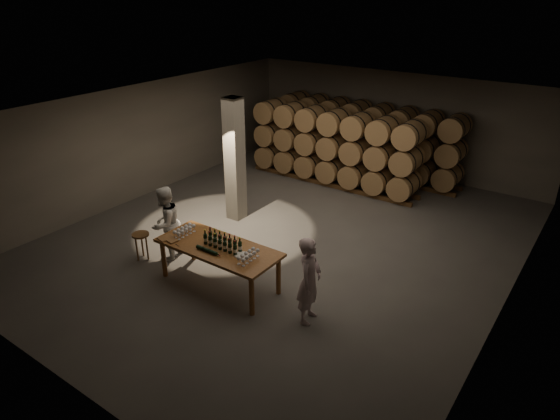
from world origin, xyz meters
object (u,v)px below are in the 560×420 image
Objects in this scene: tasting_table at (218,251)px; person_woman at (165,223)px; bottle_cluster at (222,243)px; person_man at (309,280)px; stool at (141,238)px; notebook_near at (172,240)px; plate at (241,255)px.

person_woman is (-1.71, 0.17, 0.06)m from tasting_table.
bottle_cluster is 0.51× the size of person_man.
stool is (-2.24, -0.23, -0.49)m from bottle_cluster.
person_man is at bearing 18.03° from notebook_near.
person_man is (3.04, 0.45, -0.07)m from notebook_near.
bottle_cluster is at bearing 79.86° from person_man.
bottle_cluster is 3.77× the size of notebook_near.
tasting_table is at bearing -176.55° from bottle_cluster.
stool is at bearing -175.58° from plate.
person_woman is (-0.79, 0.55, -0.06)m from notebook_near.
tasting_table is 0.25m from bottle_cluster.
stool is at bearing -174.06° from bottle_cluster.
bottle_cluster is 1.35× the size of stool.
person_man reaches higher than tasting_table.
person_man is (2.01, 0.06, -0.17)m from bottle_cluster.
plate reaches higher than tasting_table.
bottle_cluster is at bearing 30.43° from notebook_near.
person_man is at bearing 2.89° from plate.
plate is at bearing -2.42° from bottle_cluster.
stool is 0.37× the size of person_woman.
person_man is 1.00× the size of person_woman.
person_man is 3.84m from person_woman.
stool is (-1.20, 0.16, -0.39)m from notebook_near.
person_woman reaches higher than person_man.
plate is at bearing 81.18° from person_man.
plate is (0.50, -0.02, -0.11)m from bottle_cluster.
stool is at bearing -177.82° from notebook_near.
person_man is at bearing 1.57° from bottle_cluster.
tasting_table is 9.49× the size of plate.
bottle_cluster is at bearing 3.45° from tasting_table.
person_man reaches higher than notebook_near.
bottle_cluster is 2.30m from stool.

